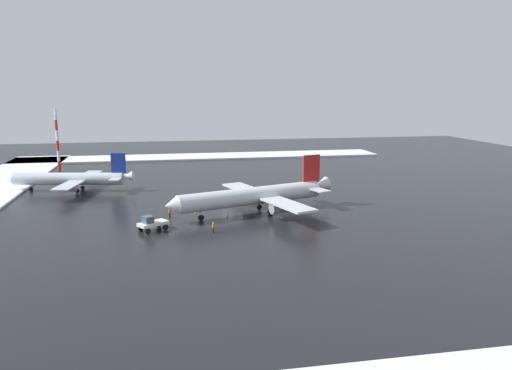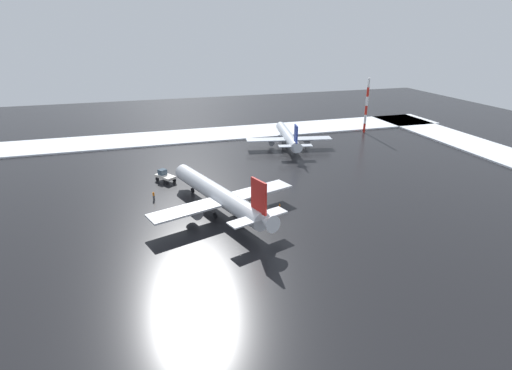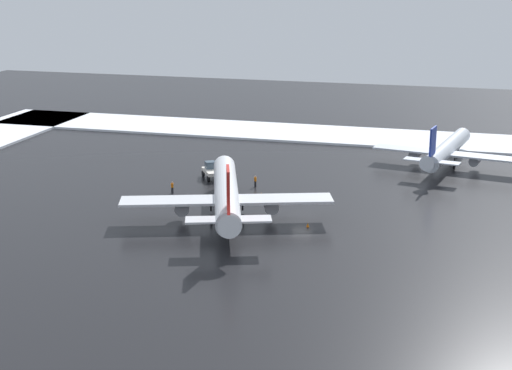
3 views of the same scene
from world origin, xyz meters
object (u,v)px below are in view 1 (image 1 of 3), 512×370
(antenna_mast, at_px, (57,141))
(pushback_tug, at_px, (152,223))
(ground_crew_near_tug, at_px, (213,227))
(traffic_cone_near_nose, at_px, (227,215))
(traffic_cone_mid_line, at_px, (250,198))
(ground_crew_beside_wing, at_px, (170,212))
(airplane_parked_starboard, at_px, (255,196))
(airplane_distant_tail, at_px, (71,179))
(traffic_cone_wingtip_side, at_px, (196,212))

(antenna_mast, bearing_deg, pushback_tug, 21.87)
(ground_crew_near_tug, xyz_separation_m, traffic_cone_near_nose, (-9.34, 3.35, -0.70))
(traffic_cone_mid_line, bearing_deg, antenna_mast, -134.78)
(pushback_tug, xyz_separation_m, ground_crew_beside_wing, (-7.82, 2.91, -0.31))
(airplane_parked_starboard, relative_size, ground_crew_near_tug, 18.64)
(airplane_distant_tail, height_order, ground_crew_beside_wing, airplane_distant_tail)
(pushback_tug, distance_m, traffic_cone_mid_line, 26.96)
(traffic_cone_wingtip_side, bearing_deg, traffic_cone_mid_line, 128.35)
(pushback_tug, bearing_deg, ground_crew_beside_wing, -143.51)
(airplane_parked_starboard, relative_size, antenna_mast, 1.92)
(ground_crew_near_tug, distance_m, traffic_cone_wingtip_side, 12.95)
(airplane_distant_tail, height_order, traffic_cone_near_nose, airplane_distant_tail)
(traffic_cone_mid_line, relative_size, traffic_cone_wingtip_side, 1.00)
(ground_crew_beside_wing, bearing_deg, antenna_mast, -32.42)
(antenna_mast, xyz_separation_m, traffic_cone_near_nose, (56.60, 37.99, -8.01))
(antenna_mast, bearing_deg, traffic_cone_wingtip_side, 31.68)
(ground_crew_near_tug, relative_size, antenna_mast, 0.10)
(airplane_parked_starboard, distance_m, antenna_mast, 70.20)
(airplane_parked_starboard, distance_m, pushback_tug, 19.76)
(traffic_cone_near_nose, bearing_deg, antenna_mast, -146.13)
(airplane_parked_starboard, height_order, antenna_mast, antenna_mast)
(traffic_cone_near_nose, relative_size, traffic_cone_wingtip_side, 1.00)
(airplane_distant_tail, bearing_deg, ground_crew_beside_wing, 137.82)
(ground_crew_near_tug, bearing_deg, pushback_tug, -5.76)
(airplane_distant_tail, bearing_deg, ground_crew_near_tug, 136.14)
(pushback_tug, bearing_deg, airplane_parked_starboard, 171.05)
(airplane_parked_starboard, relative_size, ground_crew_beside_wing, 18.64)
(ground_crew_near_tug, distance_m, antenna_mast, 74.84)
(traffic_cone_wingtip_side, bearing_deg, airplane_parked_starboard, 79.68)
(airplane_parked_starboard, xyz_separation_m, traffic_cone_mid_line, (-11.04, 1.08, -2.94))
(pushback_tug, height_order, ground_crew_beside_wing, pushback_tug)
(antenna_mast, height_order, traffic_cone_mid_line, antenna_mast)
(ground_crew_beside_wing, xyz_separation_m, traffic_cone_wingtip_side, (-2.13, 4.56, -0.70))
(airplane_distant_tail, relative_size, ground_crew_beside_wing, 16.30)
(airplane_parked_starboard, distance_m, airplane_distant_tail, 44.32)
(traffic_cone_mid_line, bearing_deg, pushback_tug, -44.92)
(ground_crew_near_tug, bearing_deg, traffic_cone_wingtip_side, -70.52)
(airplane_distant_tail, height_order, antenna_mast, antenna_mast)
(ground_crew_near_tug, relative_size, traffic_cone_wingtip_side, 3.11)
(airplane_parked_starboard, height_order, ground_crew_near_tug, airplane_parked_starboard)
(ground_crew_near_tug, xyz_separation_m, traffic_cone_wingtip_side, (-12.80, -1.85, -0.70))
(airplane_parked_starboard, bearing_deg, ground_crew_near_tug, 33.10)
(antenna_mast, xyz_separation_m, traffic_cone_wingtip_side, (53.14, 32.80, -8.01))
(ground_crew_beside_wing, height_order, traffic_cone_near_nose, ground_crew_beside_wing)
(airplane_distant_tail, distance_m, traffic_cone_mid_line, 39.76)
(airplane_parked_starboard, bearing_deg, traffic_cone_near_nose, -2.13)
(ground_crew_beside_wing, height_order, traffic_cone_wingtip_side, ground_crew_beside_wing)
(ground_crew_near_tug, bearing_deg, traffic_cone_near_nose, -98.45)
(airplane_parked_starboard, height_order, airplane_distant_tail, airplane_parked_starboard)
(airplane_distant_tail, xyz_separation_m, traffic_cone_mid_line, (15.58, 36.50, -2.47))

